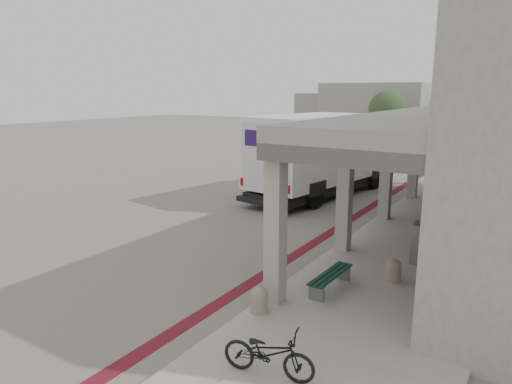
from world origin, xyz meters
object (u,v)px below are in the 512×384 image
Objects in this scene: bench at (331,278)px; bicycle_black at (269,353)px; fedex_truck at (322,153)px; utility_cabinet at (422,243)px.

bicycle_black is (0.49, -3.65, 0.13)m from bench.
bench is 1.09× the size of bicycle_black.
bench is at bearing -55.33° from fedex_truck.
fedex_truck reaches higher than bicycle_black.
bench is 3.28m from utility_cabinet.
utility_cabinet reaches higher than bench.
bench is at bearing -3.14° from bicycle_black.
bench is (4.64, -9.59, -1.56)m from fedex_truck.
fedex_truck is 14.27m from bicycle_black.
bicycle_black is at bearing -101.59° from utility_cabinet.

